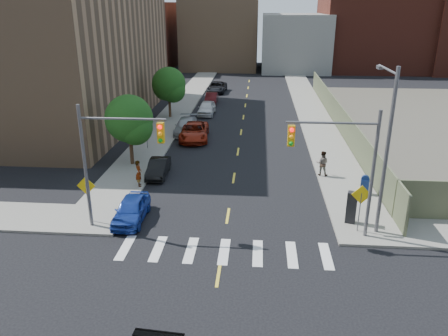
% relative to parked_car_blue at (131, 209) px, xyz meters
% --- Properties ---
extents(ground, '(160.00, 160.00, 0.00)m').
position_rel_parked_car_blue_xyz_m(ground, '(5.50, -7.00, -0.69)').
color(ground, black).
rests_on(ground, ground).
extents(sidewalk_nw, '(3.50, 73.00, 0.15)m').
position_rel_parked_car_blue_xyz_m(sidewalk_nw, '(-2.25, 34.50, -0.61)').
color(sidewalk_nw, gray).
rests_on(sidewalk_nw, ground).
extents(sidewalk_ne, '(3.50, 73.00, 0.15)m').
position_rel_parked_car_blue_xyz_m(sidewalk_ne, '(13.25, 34.50, -0.61)').
color(sidewalk_ne, gray).
rests_on(sidewalk_ne, ground).
extents(fence_north, '(0.12, 44.00, 2.50)m').
position_rel_parked_car_blue_xyz_m(fence_north, '(15.10, 21.00, 0.56)').
color(fence_north, '#6B6D4C').
rests_on(fence_north, ground).
extents(building_nw, '(22.00, 30.00, 16.00)m').
position_rel_parked_car_blue_xyz_m(building_nw, '(-16.50, 23.00, 7.31)').
color(building_nw, '#8C6B4C').
rests_on(building_nw, ground).
extents(bg_bldg_west, '(14.00, 18.00, 12.00)m').
position_rel_parked_car_blue_xyz_m(bg_bldg_west, '(-16.50, 63.00, 5.31)').
color(bg_bldg_west, '#592319').
rests_on(bg_bldg_west, ground).
extents(bg_bldg_midwest, '(14.00, 16.00, 15.00)m').
position_rel_parked_car_blue_xyz_m(bg_bldg_midwest, '(-0.50, 65.00, 6.81)').
color(bg_bldg_midwest, '#8C6B4C').
rests_on(bg_bldg_midwest, ground).
extents(bg_bldg_center, '(12.00, 16.00, 10.00)m').
position_rel_parked_car_blue_xyz_m(bg_bldg_center, '(13.50, 63.00, 4.31)').
color(bg_bldg_center, gray).
rests_on(bg_bldg_center, ground).
extents(bg_bldg_east, '(18.00, 18.00, 16.00)m').
position_rel_parked_car_blue_xyz_m(bg_bldg_east, '(27.50, 65.00, 7.31)').
color(bg_bldg_east, '#592319').
rests_on(bg_bldg_east, ground).
extents(signal_nw, '(4.59, 0.30, 7.00)m').
position_rel_parked_car_blue_xyz_m(signal_nw, '(-0.48, -1.00, 3.84)').
color(signal_nw, '#59595E').
rests_on(signal_nw, ground).
extents(signal_ne, '(4.59, 0.30, 7.00)m').
position_rel_parked_car_blue_xyz_m(signal_ne, '(11.48, -1.00, 3.84)').
color(signal_ne, '#59595E').
rests_on(signal_ne, ground).
extents(streetlight_ne, '(0.25, 3.70, 9.00)m').
position_rel_parked_car_blue_xyz_m(streetlight_ne, '(13.70, -0.10, 4.53)').
color(streetlight_ne, '#59595E').
rests_on(streetlight_ne, ground).
extents(warn_sign_nw, '(1.06, 0.06, 2.83)m').
position_rel_parked_car_blue_xyz_m(warn_sign_nw, '(-2.30, -0.50, 1.31)').
color(warn_sign_nw, '#59595E').
rests_on(warn_sign_nw, ground).
extents(warn_sign_ne, '(1.06, 0.06, 2.83)m').
position_rel_parked_car_blue_xyz_m(warn_sign_ne, '(12.70, -0.50, 1.31)').
color(warn_sign_ne, '#59595E').
rests_on(warn_sign_ne, ground).
extents(warn_sign_midwest, '(1.06, 0.06, 2.83)m').
position_rel_parked_car_blue_xyz_m(warn_sign_midwest, '(-2.30, 13.00, 1.31)').
color(warn_sign_midwest, '#59595E').
rests_on(warn_sign_midwest, ground).
extents(tree_west_near, '(3.66, 3.64, 5.52)m').
position_rel_parked_car_blue_xyz_m(tree_west_near, '(-2.50, 9.05, 2.79)').
color(tree_west_near, '#332114').
rests_on(tree_west_near, ground).
extents(tree_west_far, '(3.66, 3.64, 5.52)m').
position_rel_parked_car_blue_xyz_m(tree_west_far, '(-2.50, 24.05, 2.79)').
color(tree_west_far, '#332114').
rests_on(tree_west_far, ground).
extents(parked_car_blue, '(1.70, 4.07, 1.38)m').
position_rel_parked_car_blue_xyz_m(parked_car_blue, '(0.00, 0.00, 0.00)').
color(parked_car_blue, '#1C399A').
rests_on(parked_car_blue, ground).
extents(parked_car_black, '(1.41, 3.74, 1.22)m').
position_rel_parked_car_blue_xyz_m(parked_car_black, '(0.00, 7.02, -0.08)').
color(parked_car_black, black).
rests_on(parked_car_black, ground).
extents(parked_car_red, '(2.96, 5.68, 1.53)m').
position_rel_parked_car_blue_xyz_m(parked_car_red, '(1.30, 16.20, 0.07)').
color(parked_car_red, maroon).
rests_on(parked_car_red, ground).
extents(parked_car_silver, '(2.16, 5.02, 1.44)m').
position_rel_parked_car_blue_xyz_m(parked_car_silver, '(0.23, 18.13, 0.03)').
color(parked_car_silver, '#97999D').
rests_on(parked_car_silver, ground).
extents(parked_car_white, '(1.83, 4.41, 1.49)m').
position_rel_parked_car_blue_xyz_m(parked_car_white, '(1.30, 25.93, 0.06)').
color(parked_car_white, silver).
rests_on(parked_car_white, ground).
extents(parked_car_maroon, '(1.45, 4.03, 1.32)m').
position_rel_parked_car_blue_xyz_m(parked_car_maroon, '(1.23, 31.76, -0.03)').
color(parked_car_maroon, '#400C0E').
rests_on(parked_car_maroon, ground).
extents(parked_car_grey, '(2.69, 5.31, 1.44)m').
position_rel_parked_car_blue_xyz_m(parked_car_grey, '(1.19, 39.19, 0.03)').
color(parked_car_grey, black).
rests_on(parked_car_grey, ground).
extents(mailbox, '(0.60, 0.51, 1.29)m').
position_rel_parked_car_blue_xyz_m(mailbox, '(14.14, 4.58, 0.09)').
color(mailbox, '#0D1F51').
rests_on(mailbox, sidewalk_ne).
extents(payphone, '(0.65, 0.58, 1.85)m').
position_rel_parked_car_blue_xyz_m(payphone, '(12.49, 0.48, 0.39)').
color(payphone, black).
rests_on(payphone, sidewalk_ne).
extents(pedestrian_west, '(0.64, 0.77, 1.81)m').
position_rel_parked_car_blue_xyz_m(pedestrian_west, '(-0.80, 4.73, 0.37)').
color(pedestrian_west, gray).
rests_on(pedestrian_west, sidewalk_nw).
extents(pedestrian_east, '(1.01, 0.87, 1.82)m').
position_rel_parked_car_blue_xyz_m(pedestrian_east, '(11.80, 7.70, 0.37)').
color(pedestrian_east, gray).
rests_on(pedestrian_east, sidewalk_ne).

